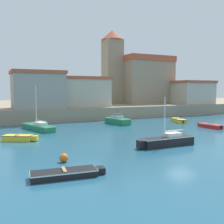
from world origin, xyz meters
name	(u,v)px	position (x,y,z in m)	size (l,w,h in m)	color
ground_plane	(180,147)	(0.00, 0.00, 0.00)	(200.00, 200.00, 0.00)	#235670
quay_seawall	(62,107)	(0.00, 41.12, 1.03)	(120.00, 40.00, 2.07)	gray
sailboat_black_0	(167,141)	(-0.87, 0.75, 0.49)	(5.67, 1.27, 4.41)	black
dinghy_red_2	(210,126)	(11.26, 7.44, 0.29)	(1.37, 3.78, 0.61)	red
dinghy_yellow_3	(19,138)	(-12.55, 8.97, 0.31)	(3.44, 2.50, 0.65)	yellow
motorboat_green_4	(117,120)	(1.82, 16.13, 0.58)	(2.45, 4.92, 2.41)	#237A4C
dinghy_yellow_5	(178,120)	(11.31, 13.95, 0.31)	(2.35, 4.15, 0.64)	yellow
dinghy_black_6	(66,173)	(-11.28, -3.55, 0.23)	(4.38, 1.61, 0.50)	black
sailboat_green_7	(38,127)	(-9.72, 15.09, 0.45)	(3.21, 6.53, 5.59)	#237A4C
mooring_buoy	(64,158)	(-10.58, -0.38, 0.31)	(0.61, 0.61, 0.61)	orange
church	(133,79)	(15.15, 34.60, 7.52)	(14.95, 15.50, 15.38)	gray
harbor_shed_near_wharf	(83,92)	(0.00, 25.86, 4.69)	(8.79, 5.87, 5.20)	#BCB29E
harbor_shed_mid_row	(190,92)	(24.00, 25.60, 4.50)	(8.21, 7.31, 4.83)	#BCB29E
harbor_shed_far_end	(38,90)	(-8.00, 24.95, 5.06)	(8.11, 6.58, 5.93)	gray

